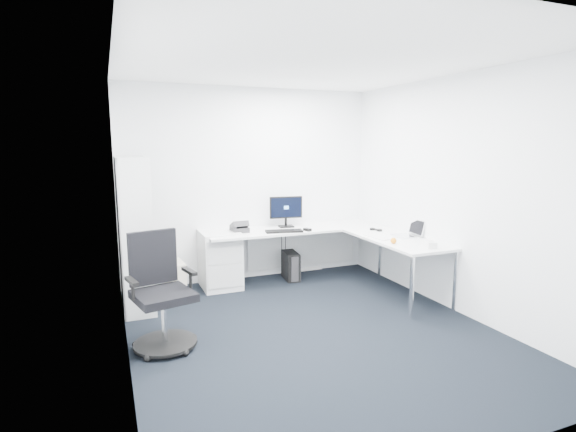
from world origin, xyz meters
name	(u,v)px	position (x,y,z in m)	size (l,w,h in m)	color
ground	(313,331)	(0.00, 0.00, 0.00)	(4.20, 4.20, 0.00)	black
ceiling	(315,61)	(0.00, 0.00, 2.70)	(4.20, 4.20, 0.00)	white
wall_back	(250,185)	(0.00, 2.10, 1.35)	(3.60, 0.02, 2.70)	white
wall_front	(474,248)	(0.00, -2.10, 1.35)	(3.60, 0.02, 2.70)	white
wall_left	(121,213)	(-1.80, 0.00, 1.35)	(0.02, 4.20, 2.70)	white
wall_right	(456,195)	(1.80, 0.00, 1.35)	(0.02, 4.20, 2.70)	white
l_desk	(306,259)	(0.55, 1.40, 0.37)	(2.56, 1.44, 0.75)	silver
drawer_pedestal	(220,259)	(-0.53, 1.83, 0.38)	(0.50, 0.62, 0.77)	silver
bookshelf	(135,233)	(-1.62, 1.45, 0.89)	(0.35, 0.89, 1.79)	silver
task_chair	(163,292)	(-1.47, 0.19, 0.55)	(0.62, 0.62, 1.10)	black
black_pc_tower	(291,266)	(0.49, 1.78, 0.20)	(0.18, 0.41, 0.40)	black
beige_pc_tower	(176,277)	(-1.13, 1.81, 0.21)	(0.19, 0.43, 0.41)	beige
power_strip	(310,268)	(0.95, 2.10, 0.02)	(0.38, 0.06, 0.04)	silver
monitor	(286,211)	(0.46, 1.87, 0.98)	(0.47, 0.15, 0.45)	black
black_keyboard	(284,231)	(0.29, 1.54, 0.76)	(0.50, 0.18, 0.02)	black
mouse	(307,230)	(0.62, 1.49, 0.77)	(0.07, 0.11, 0.03)	black
desk_phone	(239,227)	(-0.27, 1.76, 0.82)	(0.22, 0.22, 0.15)	#29292B
laptop	(404,228)	(1.60, 0.68, 0.86)	(0.32, 0.31, 0.22)	silver
white_keyboard	(376,237)	(1.24, 0.75, 0.76)	(0.11, 0.40, 0.01)	silver
headphones	(376,229)	(1.50, 1.16, 0.77)	(0.11, 0.17, 0.05)	black
orange_fruit	(393,241)	(1.24, 0.39, 0.78)	(0.07, 0.07, 0.07)	orange
tissue_box	(429,244)	(1.51, 0.08, 0.78)	(0.11, 0.21, 0.07)	silver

